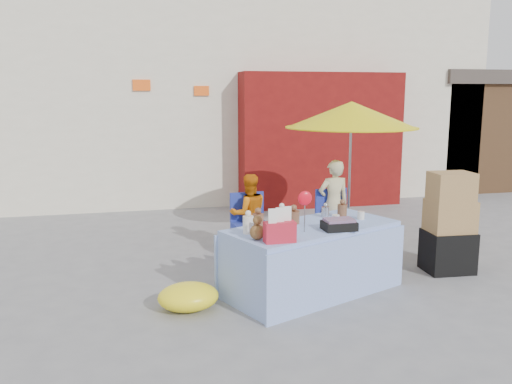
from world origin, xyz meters
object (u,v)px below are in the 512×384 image
object	(u,v)px
vendor_orange	(249,214)
umbrella	(351,115)
chair_left	(251,237)
box_stack	(449,226)
chair_right	(336,232)
market_table	(312,258)
vendor_beige	(333,204)

from	to	relation	value
vendor_orange	umbrella	world-z (taller)	umbrella
chair_left	box_stack	bearing A→B (deg)	-32.22
chair_left	vendor_orange	size ratio (longest dim) A/B	0.76
chair_left	umbrella	distance (m)	2.27
chair_right	box_stack	world-z (taller)	box_stack
market_table	vendor_orange	world-z (taller)	market_table
market_table	chair_left	xyz separation A→B (m)	(-0.34, 1.52, -0.14)
vendor_orange	box_stack	distance (m)	2.63
chair_right	umbrella	size ratio (longest dim) A/B	0.41
vendor_orange	vendor_beige	distance (m)	1.25
vendor_orange	vendor_beige	world-z (taller)	vendor_beige
market_table	box_stack	size ratio (longest dim) A/B	1.74
chair_right	umbrella	world-z (taller)	umbrella
umbrella	vendor_orange	bearing A→B (deg)	-174.47
market_table	chair_left	bearing A→B (deg)	79.88
vendor_beige	umbrella	xyz separation A→B (m)	(0.30, 0.15, 1.25)
chair_left	umbrella	xyz separation A→B (m)	(1.55, 0.28, 1.64)
box_stack	vendor_orange	bearing A→B (deg)	148.43
vendor_orange	umbrella	bearing A→B (deg)	-177.70
chair_right	chair_left	bearing A→B (deg)	176.77
vendor_beige	box_stack	size ratio (longest dim) A/B	1.01
umbrella	chair_left	bearing A→B (deg)	-169.61
vendor_orange	box_stack	size ratio (longest dim) A/B	0.89
market_table	vendor_beige	xyz separation A→B (m)	(0.91, 1.65, 0.25)
chair_left	umbrella	size ratio (longest dim) A/B	0.41
vendor_beige	umbrella	size ratio (longest dim) A/B	0.61
chair_right	vendor_beige	world-z (taller)	vendor_beige
chair_left	vendor_beige	bearing A→B (deg)	2.90
umbrella	chair_right	bearing A→B (deg)	-136.63
chair_right	vendor_orange	distance (m)	1.29
box_stack	chair_right	bearing A→B (deg)	128.54
market_table	box_stack	xyz separation A→B (m)	(1.90, 0.28, 0.19)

